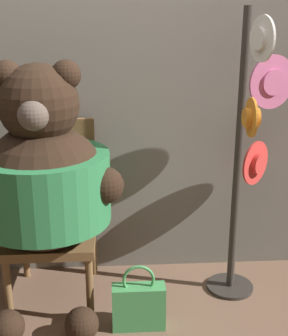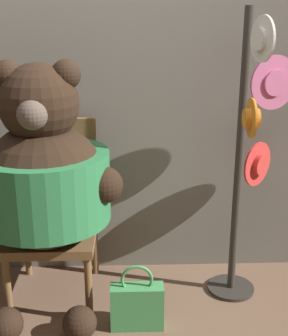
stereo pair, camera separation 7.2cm
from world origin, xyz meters
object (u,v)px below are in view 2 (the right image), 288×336
teddy_bear (44,178)px  handbag_on_ground (137,305)px  chair (55,209)px  hat_display_rack (250,153)px

teddy_bear → handbag_on_ground: 0.83m
chair → teddy_bear: size_ratio=0.73×
hat_display_rack → chair: bearing=176.2°
teddy_bear → handbag_on_ground: size_ratio=3.74×
handbag_on_ground → hat_display_rack: bearing=27.9°
chair → teddy_bear: (-0.01, -0.19, 0.26)m
hat_display_rack → handbag_on_ground: size_ratio=4.42×
hat_display_rack → handbag_on_ground: bearing=-152.1°
hat_display_rack → handbag_on_ground: (-0.63, -0.34, -0.73)m
chair → handbag_on_ground: chair is taller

